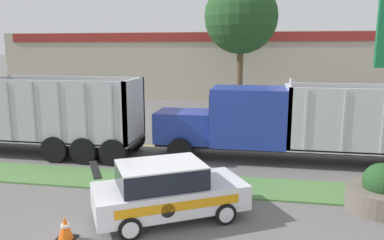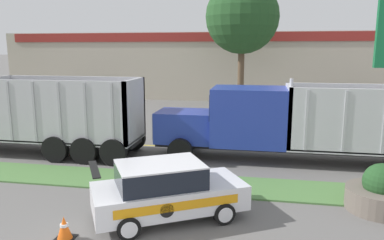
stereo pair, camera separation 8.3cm
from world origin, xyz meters
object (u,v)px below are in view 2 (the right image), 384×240
Objects in this scene: dump_truck_far_right at (276,124)px; rally_car at (166,190)px; stone_planter at (381,193)px; traffic_cone at (64,228)px.

dump_truck_far_right reaches higher than rally_car.
dump_truck_far_right is 5.56m from stone_planter.
rally_car is (-3.19, -6.30, -0.78)m from dump_truck_far_right.
rally_car is 2.29× the size of stone_planter.
stone_planter is at bearing -57.50° from dump_truck_far_right.
dump_truck_far_right is at bearing 63.11° from rally_car.
rally_car is 6.36m from stone_planter.
stone_planter is 9.00m from traffic_cone.
stone_planter reaches higher than traffic_cone.
dump_truck_far_right is 6.31× the size of stone_planter.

